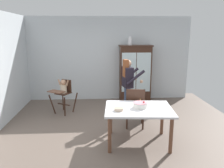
{
  "coord_description": "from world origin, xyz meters",
  "views": [
    {
      "loc": [
        -0.32,
        -4.65,
        2.19
      ],
      "look_at": [
        -0.0,
        0.7,
        0.95
      ],
      "focal_mm": 35.62,
      "sensor_mm": 36.0,
      "label": 1
    }
  ],
  "objects_px": {
    "high_chair_with_toddler": "(63,90)",
    "dining_table": "(139,113)",
    "china_cabinet": "(135,73)",
    "dining_chair_far_side": "(135,105)",
    "birthday_cake": "(140,105)",
    "adult_person": "(128,81)",
    "serving_bowl": "(119,109)",
    "ceramic_vase": "(130,41)"
  },
  "relations": [
    {
      "from": "birthday_cake",
      "to": "serving_bowl",
      "type": "bearing_deg",
      "value": -161.55
    },
    {
      "from": "adult_person",
      "to": "serving_bowl",
      "type": "bearing_deg",
      "value": 153.79
    },
    {
      "from": "ceramic_vase",
      "to": "high_chair_with_toddler",
      "type": "relative_size",
      "value": 0.28
    },
    {
      "from": "dining_chair_far_side",
      "to": "ceramic_vase",
      "type": "bearing_deg",
      "value": -87.09
    },
    {
      "from": "ceramic_vase",
      "to": "dining_chair_far_side",
      "type": "xyz_separation_m",
      "value": [
        -0.16,
        -2.18,
        -1.37
      ]
    },
    {
      "from": "ceramic_vase",
      "to": "birthday_cake",
      "type": "height_order",
      "value": "ceramic_vase"
    },
    {
      "from": "ceramic_vase",
      "to": "birthday_cake",
      "type": "distance_m",
      "value": 3.1
    },
    {
      "from": "adult_person",
      "to": "serving_bowl",
      "type": "relative_size",
      "value": 8.5
    },
    {
      "from": "serving_bowl",
      "to": "adult_person",
      "type": "bearing_deg",
      "value": 76.7
    },
    {
      "from": "high_chair_with_toddler",
      "to": "adult_person",
      "type": "distance_m",
      "value": 1.79
    },
    {
      "from": "china_cabinet",
      "to": "adult_person",
      "type": "xyz_separation_m",
      "value": [
        -0.43,
        -1.46,
        0.06
      ]
    },
    {
      "from": "dining_chair_far_side",
      "to": "china_cabinet",
      "type": "bearing_deg",
      "value": -91.89
    },
    {
      "from": "ceramic_vase",
      "to": "adult_person",
      "type": "bearing_deg",
      "value": -99.37
    },
    {
      "from": "china_cabinet",
      "to": "serving_bowl",
      "type": "height_order",
      "value": "china_cabinet"
    },
    {
      "from": "serving_bowl",
      "to": "china_cabinet",
      "type": "bearing_deg",
      "value": 75.25
    },
    {
      "from": "china_cabinet",
      "to": "high_chair_with_toddler",
      "type": "height_order",
      "value": "china_cabinet"
    },
    {
      "from": "ceramic_vase",
      "to": "birthday_cake",
      "type": "relative_size",
      "value": 0.96
    },
    {
      "from": "china_cabinet",
      "to": "high_chair_with_toddler",
      "type": "relative_size",
      "value": 1.91
    },
    {
      "from": "china_cabinet",
      "to": "adult_person",
      "type": "distance_m",
      "value": 1.52
    },
    {
      "from": "dining_table",
      "to": "birthday_cake",
      "type": "relative_size",
      "value": 4.93
    },
    {
      "from": "birthday_cake",
      "to": "dining_chair_far_side",
      "type": "relative_size",
      "value": 0.29
    },
    {
      "from": "adult_person",
      "to": "birthday_cake",
      "type": "distance_m",
      "value": 1.42
    },
    {
      "from": "high_chair_with_toddler",
      "to": "dining_table",
      "type": "distance_m",
      "value": 2.53
    },
    {
      "from": "adult_person",
      "to": "dining_chair_far_side",
      "type": "distance_m",
      "value": 0.83
    },
    {
      "from": "ceramic_vase",
      "to": "high_chair_with_toddler",
      "type": "distance_m",
      "value": 2.57
    },
    {
      "from": "ceramic_vase",
      "to": "high_chair_with_toddler",
      "type": "bearing_deg",
      "value": -151.41
    },
    {
      "from": "ceramic_vase",
      "to": "dining_table",
      "type": "distance_m",
      "value": 3.17
    },
    {
      "from": "dining_chair_far_side",
      "to": "dining_table",
      "type": "bearing_deg",
      "value": 93.04
    },
    {
      "from": "ceramic_vase",
      "to": "serving_bowl",
      "type": "relative_size",
      "value": 1.5
    },
    {
      "from": "china_cabinet",
      "to": "serving_bowl",
      "type": "xyz_separation_m",
      "value": [
        -0.79,
        -3.02,
        -0.14
      ]
    },
    {
      "from": "adult_person",
      "to": "serving_bowl",
      "type": "distance_m",
      "value": 1.61
    },
    {
      "from": "high_chair_with_toddler",
      "to": "serving_bowl",
      "type": "distance_m",
      "value": 2.38
    },
    {
      "from": "china_cabinet",
      "to": "birthday_cake",
      "type": "distance_m",
      "value": 2.9
    },
    {
      "from": "high_chair_with_toddler",
      "to": "dining_chair_far_side",
      "type": "xyz_separation_m",
      "value": [
        1.81,
        -1.11,
        -0.1
      ]
    },
    {
      "from": "ceramic_vase",
      "to": "dining_chair_far_side",
      "type": "bearing_deg",
      "value": -94.1
    },
    {
      "from": "dining_table",
      "to": "dining_chair_far_side",
      "type": "distance_m",
      "value": 0.72
    },
    {
      "from": "china_cabinet",
      "to": "dining_chair_far_side",
      "type": "bearing_deg",
      "value": -98.91
    },
    {
      "from": "high_chair_with_toddler",
      "to": "dining_chair_far_side",
      "type": "relative_size",
      "value": 0.99
    },
    {
      "from": "adult_person",
      "to": "dining_chair_far_side",
      "type": "xyz_separation_m",
      "value": [
        0.09,
        -0.71,
        -0.41
      ]
    },
    {
      "from": "china_cabinet",
      "to": "birthday_cake",
      "type": "relative_size",
      "value": 6.46
    },
    {
      "from": "birthday_cake",
      "to": "adult_person",
      "type": "bearing_deg",
      "value": 92.76
    },
    {
      "from": "high_chair_with_toddler",
      "to": "china_cabinet",
      "type": "bearing_deg",
      "value": 58.36
    }
  ]
}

